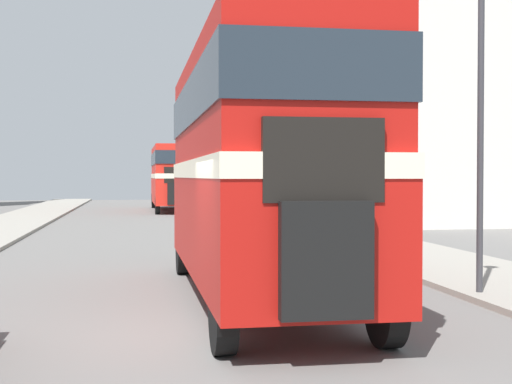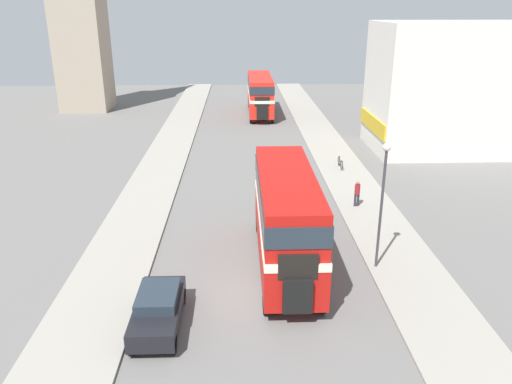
# 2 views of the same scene
# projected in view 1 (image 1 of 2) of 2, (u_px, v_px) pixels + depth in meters

# --- Properties ---
(ground_plane) EXTENTS (120.00, 120.00, 0.00)m
(ground_plane) POSITION_uv_depth(u_px,v_px,m) (205.00, 337.00, 10.11)
(ground_plane) COLOR slate
(double_decker_bus) EXTENTS (2.49, 9.75, 4.47)m
(double_decker_bus) POSITION_uv_depth(u_px,v_px,m) (256.00, 156.00, 13.06)
(double_decker_bus) COLOR #B2140F
(double_decker_bus) RESTS_ON ground_plane
(bus_distant) EXTENTS (2.51, 10.87, 4.23)m
(bus_distant) POSITION_uv_depth(u_px,v_px,m) (172.00, 173.00, 47.16)
(bus_distant) COLOR red
(bus_distant) RESTS_ON ground_plane
(pedestrian_walking) EXTENTS (0.32, 0.32, 1.58)m
(pedestrian_walking) POSITION_uv_depth(u_px,v_px,m) (382.00, 220.00, 20.68)
(pedestrian_walking) COLOR #282833
(pedestrian_walking) RESTS_ON sidewalk_right
(bicycle_on_pavement) EXTENTS (0.05, 1.76, 0.78)m
(bicycle_on_pavement) POSITION_uv_depth(u_px,v_px,m) (329.00, 222.00, 28.22)
(bicycle_on_pavement) COLOR black
(bicycle_on_pavement) RESTS_ON sidewalk_right
(street_lamp) EXTENTS (0.36, 0.36, 5.86)m
(street_lamp) POSITION_uv_depth(u_px,v_px,m) (481.00, 87.00, 13.23)
(street_lamp) COLOR #38383D
(street_lamp) RESTS_ON sidewalk_right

